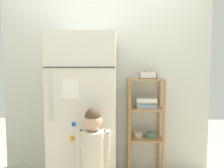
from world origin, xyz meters
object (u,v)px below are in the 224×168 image
pantry_shelf_unit (145,116)px  fruit_bin (148,75)px  refrigerator (85,112)px  child_standing (93,151)px

pantry_shelf_unit → fruit_bin: bearing=35.6°
pantry_shelf_unit → fruit_bin: (0.02, 0.02, 0.49)m
refrigerator → pantry_shelf_unit: refrigerator is taller
refrigerator → fruit_bin: (0.72, 0.21, 0.40)m
refrigerator → fruit_bin: refrigerator is taller
refrigerator → pantry_shelf_unit: bearing=15.2°
refrigerator → fruit_bin: 0.85m
pantry_shelf_unit → fruit_bin: size_ratio=6.14×
refrigerator → child_standing: size_ratio=1.73×
child_standing → fruit_bin: 1.10m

